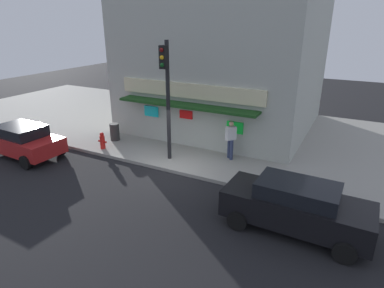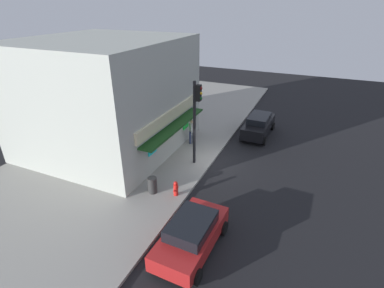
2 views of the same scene
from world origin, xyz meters
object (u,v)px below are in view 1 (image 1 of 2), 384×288
at_px(fire_hydrant, 102,141).
at_px(pedestrian, 231,138).
at_px(traffic_light, 166,87).
at_px(trash_can, 115,132).
at_px(parked_car_black, 296,206).
at_px(parked_car_red, 22,140).

distance_m(fire_hydrant, pedestrian, 6.44).
bearing_deg(fire_hydrant, traffic_light, 6.09).
height_order(trash_can, parked_car_black, parked_car_black).
xyz_separation_m(pedestrian, parked_car_black, (3.74, -4.06, -0.30)).
distance_m(pedestrian, parked_car_black, 5.53).
bearing_deg(pedestrian, parked_car_red, -156.39).
relative_size(trash_can, pedestrian, 0.50).
bearing_deg(traffic_light, trash_can, 167.30).
xyz_separation_m(traffic_light, pedestrian, (2.52, 1.38, -2.39)).
bearing_deg(parked_car_red, trash_can, 52.16).
bearing_deg(parked_car_black, traffic_light, 156.87).
xyz_separation_m(fire_hydrant, pedestrian, (6.16, 1.77, 0.60)).
relative_size(traffic_light, parked_car_black, 1.18).
relative_size(fire_hydrant, pedestrian, 0.47).
distance_m(traffic_light, parked_car_black, 7.33).
bearing_deg(trash_can, fire_hydrant, -77.80).
height_order(traffic_light, fire_hydrant, traffic_light).
distance_m(fire_hydrant, trash_can, 1.30).
distance_m(pedestrian, parked_car_red, 9.99).
xyz_separation_m(trash_can, parked_car_black, (10.18, -3.56, 0.25)).
bearing_deg(pedestrian, parked_car_black, -47.32).
xyz_separation_m(trash_can, pedestrian, (6.43, 0.50, 0.55)).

